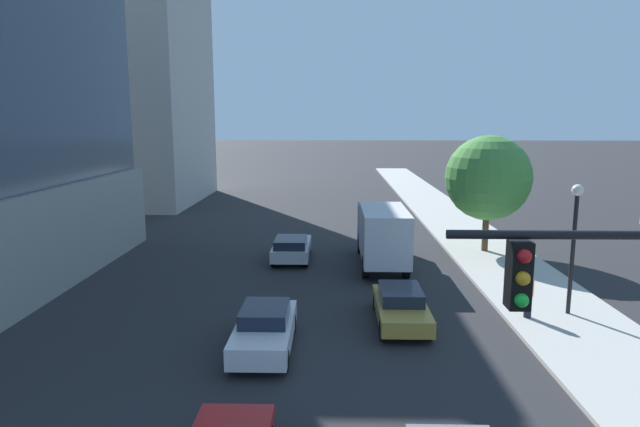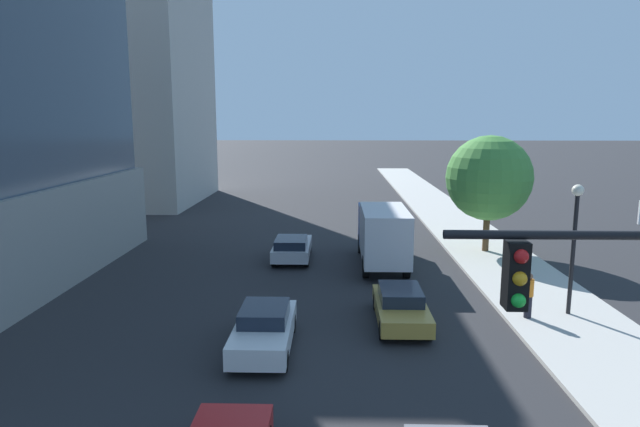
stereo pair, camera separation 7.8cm
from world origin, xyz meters
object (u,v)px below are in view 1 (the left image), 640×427
Objects in this scene: street_tree at (488,178)px; box_truck at (382,232)px; construction_building at (122,39)px; street_lamp at (575,228)px; car_silver at (292,248)px; pedestrian_orange_shirt at (529,295)px; car_white at (265,329)px; car_gold at (401,306)px.

street_tree is 7.25m from box_truck.
construction_building reaches higher than street_lamp.
street_tree is at bearing 25.31° from box_truck.
car_silver is at bearing 168.26° from box_truck.
street_lamp is at bearing 15.65° from pedestrian_orange_shirt.
construction_building is at bearing 133.65° from box_truck.
street_lamp reaches higher than box_truck.
street_lamp is 12.17m from car_white.
car_gold is at bearing -90.00° from box_truck.
car_gold is at bearing -175.90° from pedestrian_orange_shirt.
car_white is 11.67m from car_silver.
street_lamp is at bearing -46.79° from construction_building.
box_truck is at bearing -11.74° from car_silver.
construction_building is at bearing 133.21° from street_lamp.
street_tree is at bearing 83.08° from pedestrian_orange_shirt.
street_lamp is (28.18, -30.00, -11.18)m from construction_building.
pedestrian_orange_shirt is (4.84, 0.35, 0.36)m from car_gold.
car_silver is at bearing 117.60° from car_gold.
pedestrian_orange_shirt is at bearing 4.10° from car_gold.
construction_building is 40.17m from car_gold.
construction_building is 5.25× the size of street_tree.
car_gold is at bearing 27.45° from car_white.
box_truck is (4.80, -1.00, 1.10)m from car_silver.
car_gold is at bearing -54.97° from construction_building.
construction_building is 7.86× the size of car_silver.
street_lamp is 1.15× the size of car_silver.
box_truck reaches higher than car_white.
pedestrian_orange_shirt is (4.84, -7.83, -0.77)m from box_truck.
street_tree is 1.50× the size of car_silver.
car_silver is at bearing -170.10° from street_tree.
car_silver is 13.08m from pedestrian_orange_shirt.
car_silver is (-10.94, -1.91, -3.61)m from street_tree.
street_lamp is 14.38m from car_silver.
pedestrian_orange_shirt reaches higher than car_silver.
box_truck is (-6.57, 7.35, -1.70)m from street_lamp.
car_gold is 4.86m from pedestrian_orange_shirt.
street_tree reaches higher than pedestrian_orange_shirt.
box_truck is at bearing 90.00° from car_gold.
street_tree is at bearing 92.40° from street_lamp.
street_lamp reaches higher than car_gold.
car_silver is (-4.80, 9.18, 0.03)m from car_gold.
construction_building reaches higher than pedestrian_orange_shirt.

